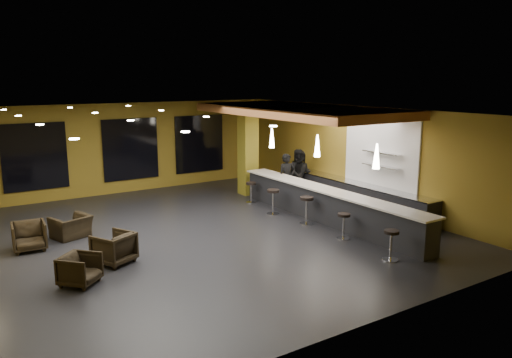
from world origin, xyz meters
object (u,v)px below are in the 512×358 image
bar_counter (326,206)px  armchair_c (29,236)px  bar_stool_0 (391,241)px  staff_a (287,178)px  prep_counter (361,197)px  staff_c (299,173)px  pendant_1 (317,146)px  bar_stool_1 (344,223)px  armchair_b (114,248)px  armchair_d (71,227)px  bar_stool_3 (273,199)px  armchair_a (80,270)px  bar_stool_4 (251,190)px  pendant_2 (272,138)px  bar_stool_2 (307,207)px  pendant_0 (376,156)px  column (248,149)px  staff_b (299,174)px

bar_counter → armchair_c: bar_counter is taller
armchair_c → bar_stool_0: bearing=-33.1°
staff_a → prep_counter: bearing=-43.2°
staff_a → staff_c: bearing=40.4°
prep_counter → pendant_1: 2.77m
bar_counter → pendant_1: bearing=90.0°
bar_stool_1 → armchair_b: bearing=164.4°
pendant_1 → bar_stool_0: bearing=-102.8°
armchair_d → bar_stool_1: size_ratio=1.31×
bar_counter → bar_stool_3: bearing=119.0°
armchair_a → bar_stool_4: bearing=-12.7°
prep_counter → bar_stool_0: prep_counter is taller
bar_stool_0 → bar_stool_3: 5.08m
prep_counter → pendant_2: pendant_2 is taller
pendant_1 → bar_stool_0: (-0.90, -3.96, -1.85)m
armchair_b → bar_stool_3: size_ratio=1.02×
bar_stool_3 → bar_stool_4: (0.23, 1.71, -0.05)m
armchair_a → bar_stool_1: bar_stool_1 is taller
bar_counter → bar_stool_2: bearing=169.3°
pendant_2 → armchair_a: bearing=-154.0°
pendant_0 → bar_stool_0: 2.52m
pendant_2 → staff_c: pendant_2 is taller
pendant_0 → pendant_2: bearing=90.0°
staff_a → column: bearing=120.1°
armchair_b → bar_stool_2: (6.02, 0.04, 0.17)m
bar_counter → armchair_c: size_ratio=9.59×
pendant_2 → staff_b: bearing=0.3°
staff_a → bar_stool_4: 1.38m
staff_a → bar_stool_2: size_ratio=2.04×
bar_stool_0 → bar_stool_2: 3.60m
bar_stool_3 → armchair_d: bearing=169.9°
bar_stool_1 → bar_stool_4: bar_stool_4 is taller
staff_a → armchair_c: staff_a is taller
column → staff_b: size_ratio=1.90×
armchair_b → bar_stool_3: 6.00m
staff_b → staff_c: size_ratio=1.04×
armchair_d → bar_stool_3: 6.30m
bar_stool_3 → bar_stool_4: bar_stool_3 is taller
pendant_1 → armchair_d: 7.71m
armchair_b → bar_stool_4: bearing=-178.6°
armchair_d → staff_a: bearing=161.9°
bar_counter → bar_stool_1: bar_counter is taller
armchair_a → bar_stool_0: 7.34m
pendant_2 → armchair_a: 8.82m
bar_stool_0 → bar_stool_3: bearing=90.0°
pendant_1 → staff_b: size_ratio=0.38×
staff_b → bar_stool_0: bearing=-96.8°
pendant_0 → staff_c: bearing=74.5°
column → armchair_a: size_ratio=4.64×
bar_stool_0 → armchair_c: bearing=142.3°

